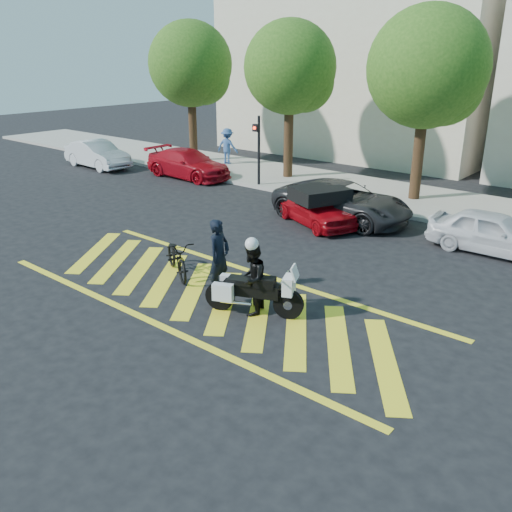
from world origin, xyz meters
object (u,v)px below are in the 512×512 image
Objects in this scene: officer_bike at (219,257)px; officer_moto at (252,279)px; parked_far_left at (97,154)px; parked_mid_left at (342,202)px; parked_left at (188,164)px; parked_mid_right at (493,232)px; bicycle at (177,257)px; police_motorcycle at (252,291)px; red_convertible at (315,207)px.

officer_moto is (1.43, -0.40, -0.10)m from officer_bike.
parked_far_left is 0.83× the size of parked_mid_left.
parked_mid_right is at bearing -95.34° from parked_left.
bicycle reaches higher than police_motorcycle.
red_convertible reaches higher than police_motorcycle.
police_motorcycle is at bearing -164.47° from parked_mid_left.
parked_left is (-11.94, 9.27, -0.19)m from officer_moto.
officer_moto is 0.41× the size of parked_far_left.
officer_moto is (-0.02, 0.02, 0.30)m from police_motorcycle.
red_convertible is at bearing 3.73° from officer_bike.
red_convertible is at bearing 27.05° from bicycle.
officer_bike is 8.68m from parked_mid_right.
parked_mid_right is at bearing -10.15° from bicycle.
bicycle is at bearing 139.60° from parked_mid_right.
red_convertible is 1.12m from parked_mid_left.
parked_mid_left reaches higher than parked_left.
parked_mid_right is (5.34, 0.00, -0.06)m from parked_mid_left.
parked_left is at bearing -73.58° from parked_far_left.
officer_moto is at bearing -112.10° from parked_far_left.
officer_moto is 8.21m from parked_mid_left.
parked_mid_right is (5.84, 1.00, 0.02)m from red_convertible.
officer_bike reaches higher than parked_left.
officer_moto reaches higher than parked_mid_left.
parked_mid_left is (0.50, 1.00, 0.07)m from red_convertible.
red_convertible is (-1.43, 6.47, -0.33)m from officer_bike.
officer_moto reaches higher than red_convertible.
officer_bike is 0.41× the size of parked_left.
police_motorcycle is (3.13, -0.49, 0.04)m from bicycle.
officer_bike is at bearing -174.14° from parked_mid_left.
red_convertible is at bearing 89.02° from police_motorcycle.
officer_bike reaches higher than officer_moto.
parked_far_left is at bearing -137.92° from officer_moto.
police_motorcycle is 1.29× the size of officer_moto.
officer_moto is 0.34× the size of parked_mid_left.
police_motorcycle is 0.30m from officer_moto.
officer_moto is 7.44m from red_convertible.
bicycle is 1.16× the size of officer_moto.
parked_mid_right is (14.93, -1.40, -0.03)m from parked_left.
red_convertible is at bearing 98.80° from parked_mid_right.
parked_far_left is at bearing 104.28° from parked_left.
officer_moto is 0.46× the size of parked_mid_right.
police_motorcycle is 0.48× the size of parked_left.
parked_far_left is at bearing 56.29° from officer_bike.
officer_moto reaches higher than parked_left.
police_motorcycle is 0.60× the size of red_convertible.
bicycle is 0.40× the size of parked_mid_left.
parked_mid_right is at bearing -39.30° from officer_bike.
parked_far_left is 0.91× the size of parked_left.
parked_far_left is (-16.03, 7.47, -0.27)m from officer_bike.
bicycle is 9.59m from parked_mid_right.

